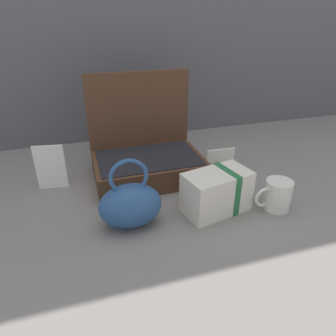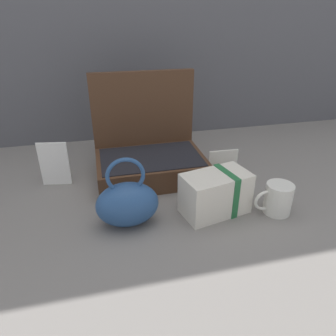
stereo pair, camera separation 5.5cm
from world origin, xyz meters
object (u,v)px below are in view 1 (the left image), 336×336
object	(u,v)px
teal_pouch_handbag	(130,205)
coffee_mug	(277,195)
cream_toiletry_bag	(217,192)
info_card_left	(51,167)
poster_card_right	(220,164)
open_suitcase	(146,154)

from	to	relation	value
teal_pouch_handbag	coffee_mug	size ratio (longest dim) A/B	1.77
teal_pouch_handbag	coffee_mug	distance (m)	0.44
cream_toiletry_bag	info_card_left	xyz separation A→B (m)	(-0.48, 0.28, 0.02)
cream_toiletry_bag	poster_card_right	distance (m)	0.20
open_suitcase	teal_pouch_handbag	world-z (taller)	open_suitcase
cream_toiletry_bag	coffee_mug	distance (m)	0.18
cream_toiletry_bag	info_card_left	size ratio (longest dim) A/B	1.36
coffee_mug	info_card_left	size ratio (longest dim) A/B	0.75
coffee_mug	open_suitcase	bearing A→B (deg)	133.79
open_suitcase	coffee_mug	size ratio (longest dim) A/B	3.23
poster_card_right	coffee_mug	bearing A→B (deg)	-67.82
cream_toiletry_bag	poster_card_right	xyz separation A→B (m)	(0.09, 0.18, -0.01)
cream_toiletry_bag	teal_pouch_handbag	bearing A→B (deg)	179.92
teal_pouch_handbag	info_card_left	size ratio (longest dim) A/B	1.33
cream_toiletry_bag	poster_card_right	world-z (taller)	cream_toiletry_bag
teal_pouch_handbag	cream_toiletry_bag	size ratio (longest dim) A/B	0.97
cream_toiletry_bag	coffee_mug	world-z (taller)	cream_toiletry_bag
info_card_left	coffee_mug	bearing A→B (deg)	-17.35
info_card_left	poster_card_right	xyz separation A→B (m)	(0.57, -0.11, -0.02)
coffee_mug	info_card_left	bearing A→B (deg)	153.24
open_suitcase	cream_toiletry_bag	size ratio (longest dim) A/B	1.77
open_suitcase	info_card_left	size ratio (longest dim) A/B	2.42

